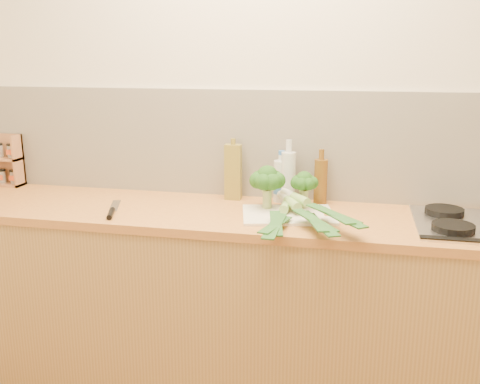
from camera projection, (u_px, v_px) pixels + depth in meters
The scene contains 14 objects.
room_shell at pixel (261, 144), 2.68m from camera, with size 3.50×3.50×3.50m.
counter at pixel (249, 301), 2.58m from camera, with size 3.20×0.62×0.90m.
chopping_board at pixel (288, 215), 2.41m from camera, with size 0.41×0.30×0.01m, color beige.
broccoli_left at pixel (267, 180), 2.46m from camera, with size 0.17×0.17×0.20m.
broccoli_right at pixel (304, 183), 2.47m from camera, with size 0.13×0.13×0.17m.
leek_front at pixel (283, 211), 2.36m from camera, with size 0.10×0.64×0.04m.
leek_mid at pixel (299, 208), 2.34m from camera, with size 0.32×0.60×0.04m.
leek_back at pixel (311, 204), 2.33m from camera, with size 0.41×0.52×0.04m.
chefs_knife at pixel (112, 212), 2.44m from camera, with size 0.14×0.32×0.02m.
spice_rack at pixel (2, 163), 2.97m from camera, with size 0.24×0.09×0.28m.
oil_tin at pixel (233, 172), 2.66m from camera, with size 0.08×0.05×0.31m.
glass_bottle at pixel (288, 177), 2.59m from camera, with size 0.07×0.07×0.31m.
amber_bottle at pixel (321, 181), 2.58m from camera, with size 0.06×0.06×0.27m.
water_bottle at pixel (281, 182), 2.63m from camera, with size 0.08×0.08×0.23m.
Camera 1 is at (0.47, -1.12, 1.60)m, focal length 40.00 mm.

